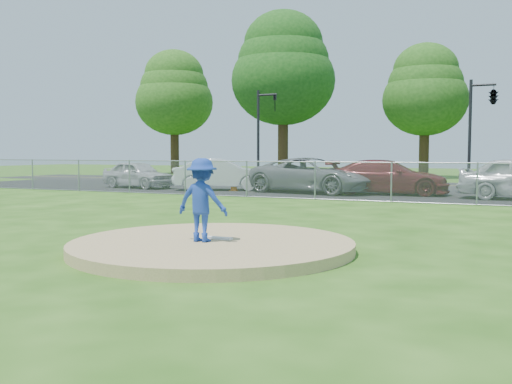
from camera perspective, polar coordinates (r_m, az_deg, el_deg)
ground at (r=20.24m, az=9.46°, el=-1.39°), size 120.00×120.00×0.00m
pitchers_mound at (r=10.96m, az=-4.37°, el=-5.36°), size 5.40×5.40×0.20m
pitching_rubber at (r=11.11m, az=-3.87°, el=-4.61°), size 0.60×0.15×0.04m
chain_link_fence at (r=22.12m, az=10.84°, el=1.00°), size 40.00×0.06×1.50m
parking_lot at (r=26.55m, az=13.13°, el=-0.16°), size 50.00×8.00×0.01m
street at (r=33.92m, az=15.65°, el=0.68°), size 60.00×7.00×0.01m
tree_far_left at (r=50.71m, az=-8.18°, el=9.82°), size 6.72×6.72×10.74m
tree_left at (r=44.06m, az=2.74°, el=12.30°), size 7.84×7.84×12.53m
tree_center at (r=44.14m, az=16.56°, el=9.80°), size 6.16×6.16×9.84m
traffic_signal_left at (r=34.47m, az=0.58°, el=6.46°), size 1.28×0.20×5.60m
traffic_signal_center at (r=31.60m, az=22.44°, el=8.66°), size 1.42×2.48×5.60m
pitcher at (r=10.75m, az=-5.41°, el=-0.80°), size 1.02×0.60×1.57m
traffic_cone at (r=27.70m, az=-2.23°, el=0.86°), size 0.37×0.37×0.71m
parked_car_silver at (r=30.50m, az=-11.73°, el=1.74°), size 4.41×2.44×1.42m
parked_car_white at (r=28.21m, az=-3.46°, el=1.77°), size 4.97×3.45×1.55m
parked_car_gray at (r=26.40m, az=5.69°, el=1.68°), size 6.23×3.72×1.62m
parked_car_darkred at (r=25.95m, az=13.01°, el=1.46°), size 5.48×2.65×1.54m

